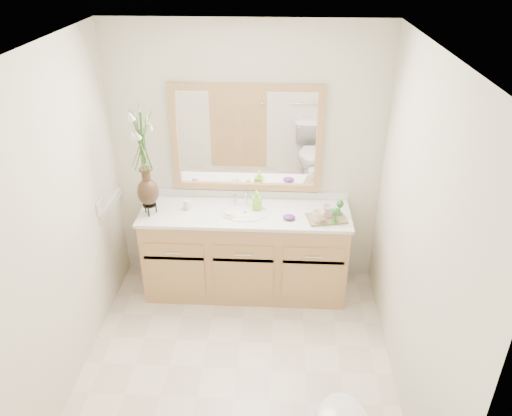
# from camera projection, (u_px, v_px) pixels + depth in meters

# --- Properties ---
(floor) EXTENTS (2.60, 2.60, 0.00)m
(floor) POSITION_uv_depth(u_px,v_px,m) (237.00, 368.00, 3.87)
(floor) COLOR silver
(floor) RESTS_ON ground
(ceiling) EXTENTS (2.40, 2.60, 0.02)m
(ceiling) POSITION_uv_depth(u_px,v_px,m) (229.00, 51.00, 2.72)
(ceiling) COLOR white
(ceiling) RESTS_ON wall_back
(wall_back) EXTENTS (2.40, 0.02, 2.40)m
(wall_back) POSITION_uv_depth(u_px,v_px,m) (247.00, 160.00, 4.43)
(wall_back) COLOR beige
(wall_back) RESTS_ON floor
(wall_front) EXTENTS (2.40, 0.02, 2.40)m
(wall_front) POSITION_uv_depth(u_px,v_px,m) (206.00, 398.00, 2.16)
(wall_front) COLOR beige
(wall_front) RESTS_ON floor
(wall_left) EXTENTS (0.02, 2.60, 2.40)m
(wall_left) POSITION_uv_depth(u_px,v_px,m) (56.00, 233.00, 3.35)
(wall_left) COLOR beige
(wall_left) RESTS_ON floor
(wall_right) EXTENTS (0.02, 2.60, 2.40)m
(wall_right) POSITION_uv_depth(u_px,v_px,m) (417.00, 243.00, 3.24)
(wall_right) COLOR beige
(wall_right) RESTS_ON floor
(vanity) EXTENTS (1.80, 0.55, 0.80)m
(vanity) POSITION_uv_depth(u_px,v_px,m) (246.00, 253.00, 4.57)
(vanity) COLOR tan
(vanity) RESTS_ON floor
(counter) EXTENTS (1.84, 0.57, 0.03)m
(counter) POSITION_uv_depth(u_px,v_px,m) (245.00, 213.00, 4.37)
(counter) COLOR white
(counter) RESTS_ON vanity
(sink) EXTENTS (0.38, 0.34, 0.23)m
(sink) POSITION_uv_depth(u_px,v_px,m) (245.00, 218.00, 4.37)
(sink) COLOR white
(sink) RESTS_ON counter
(mirror) EXTENTS (1.32, 0.04, 0.97)m
(mirror) POSITION_uv_depth(u_px,v_px,m) (246.00, 139.00, 4.32)
(mirror) COLOR white
(mirror) RESTS_ON wall_back
(switch_plate) EXTENTS (0.02, 0.12, 0.12)m
(switch_plate) POSITION_uv_depth(u_px,v_px,m) (100.00, 207.00, 4.13)
(switch_plate) COLOR white
(switch_plate) RESTS_ON wall_left
(flower_vase) EXTENTS (0.21, 0.21, 0.88)m
(flower_vase) POSITION_uv_depth(u_px,v_px,m) (143.00, 149.00, 4.05)
(flower_vase) COLOR black
(flower_vase) RESTS_ON counter
(tumbler) EXTENTS (0.07, 0.07, 0.09)m
(tumbler) POSITION_uv_depth(u_px,v_px,m) (187.00, 205.00, 4.39)
(tumbler) COLOR beige
(tumbler) RESTS_ON counter
(soap_dish) EXTENTS (0.10, 0.10, 0.03)m
(soap_dish) POSITION_uv_depth(u_px,v_px,m) (229.00, 215.00, 4.29)
(soap_dish) COLOR beige
(soap_dish) RESTS_ON counter
(soap_bottle) EXTENTS (0.08, 0.08, 0.16)m
(soap_bottle) POSITION_uv_depth(u_px,v_px,m) (257.00, 201.00, 4.37)
(soap_bottle) COLOR #84D331
(soap_bottle) RESTS_ON counter
(purple_dish) EXTENTS (0.11, 0.09, 0.04)m
(purple_dish) POSITION_uv_depth(u_px,v_px,m) (289.00, 217.00, 4.24)
(purple_dish) COLOR #55236A
(purple_dish) RESTS_ON counter
(tray) EXTENTS (0.36, 0.28, 0.02)m
(tray) POSITION_uv_depth(u_px,v_px,m) (326.00, 218.00, 4.25)
(tray) COLOR brown
(tray) RESTS_ON counter
(mug_left) EXTENTS (0.13, 0.12, 0.10)m
(mug_left) POSITION_uv_depth(u_px,v_px,m) (318.00, 216.00, 4.16)
(mug_left) COLOR beige
(mug_left) RESTS_ON tray
(mug_right) EXTENTS (0.13, 0.13, 0.11)m
(mug_right) POSITION_uv_depth(u_px,v_px,m) (328.00, 210.00, 4.24)
(mug_right) COLOR beige
(mug_right) RESTS_ON tray
(goblet_front) EXTENTS (0.06, 0.06, 0.14)m
(goblet_front) POSITION_uv_depth(u_px,v_px,m) (336.00, 213.00, 4.13)
(goblet_front) COLOR #267328
(goblet_front) RESTS_ON tray
(goblet_back) EXTENTS (0.06, 0.06, 0.14)m
(goblet_back) POSITION_uv_depth(u_px,v_px,m) (340.00, 205.00, 4.25)
(goblet_back) COLOR #267328
(goblet_back) RESTS_ON tray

